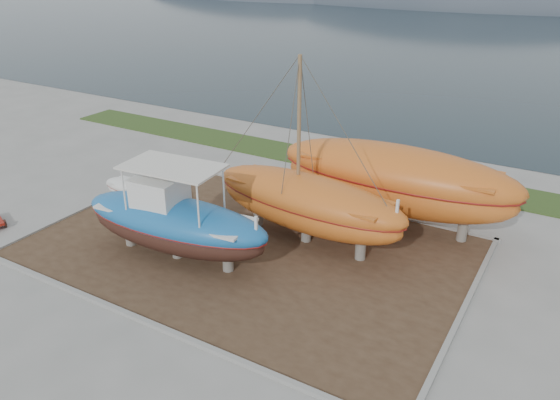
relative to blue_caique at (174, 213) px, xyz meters
The scene contains 10 objects.
ground 3.51m from the blue_caique, 42.09° to the right, with size 140.00×140.00×0.00m, color gray.
dirt_patch 3.62m from the blue_caique, 45.23° to the left, with size 18.00×12.00×0.06m, color #422D1E.
curb_frame 3.59m from the blue_caique, 45.23° to the left, with size 18.60×12.60×0.15m, color gray, non-canonical shape.
grass_strip 13.92m from the blue_caique, 81.26° to the left, with size 44.00×3.00×0.08m, color #284219.
sea 68.17m from the blue_caique, 88.24° to the left, with size 260.00×100.00×0.04m, color #16252C, non-canonical shape.
mountain_ridge 123.15m from the blue_caique, 89.03° to the left, with size 200.00×36.00×20.00m, color #333D49, non-canonical shape.
blue_caique is the anchor object (origin of this frame).
white_dinghy 6.04m from the blue_caique, 148.13° to the left, with size 4.11×1.54×1.23m, color white, non-canonical shape.
orange_sailboat 5.93m from the blue_caique, 44.95° to the left, with size 9.24×2.72×7.99m, color #C7601E, non-canonical shape.
orange_bare_hull 9.95m from the blue_caique, 48.41° to the left, with size 11.20×3.36×3.67m, color #C7601E, non-canonical shape.
Camera 1 is at (11.61, -12.91, 11.68)m, focal length 35.00 mm.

